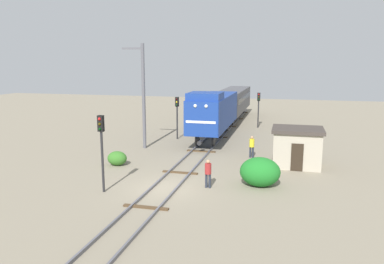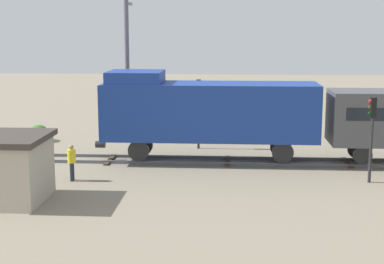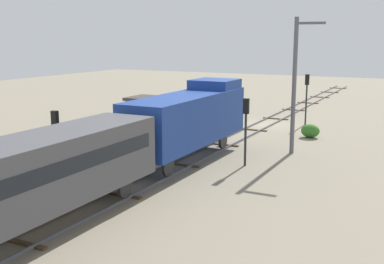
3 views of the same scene
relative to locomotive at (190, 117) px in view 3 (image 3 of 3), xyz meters
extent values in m
plane|color=gray|center=(0.00, -14.45, -2.77)|extent=(112.15, 112.15, 0.00)
cube|color=#595960|center=(-0.72, -14.45, -2.69)|extent=(0.10, 74.77, 0.16)
cube|color=#595960|center=(0.72, -14.45, -2.69)|extent=(0.10, 74.77, 0.16)
cube|color=#4C3823|center=(0.00, -48.72, -2.73)|extent=(2.40, 0.24, 0.09)
cube|color=#4C3823|center=(0.00, -42.49, -2.73)|extent=(2.40, 0.24, 0.09)
cube|color=#4C3823|center=(0.00, -36.26, -2.73)|extent=(2.40, 0.24, 0.09)
cube|color=#4C3823|center=(0.00, -30.03, -2.73)|extent=(2.40, 0.24, 0.09)
cube|color=#4C3823|center=(0.00, -23.80, -2.73)|extent=(2.40, 0.24, 0.09)
cube|color=#4C3823|center=(0.00, -17.56, -2.73)|extent=(2.40, 0.24, 0.09)
cube|color=#4C3823|center=(0.00, -11.33, -2.73)|extent=(2.40, 0.24, 0.09)
cube|color=#4C3823|center=(0.00, -5.10, -2.73)|extent=(2.40, 0.24, 0.09)
cube|color=#4C3823|center=(0.00, 1.13, -2.73)|extent=(2.40, 0.24, 0.09)
cube|color=#4C3823|center=(0.00, 7.36, -2.73)|extent=(2.40, 0.24, 0.09)
cube|color=#4C3823|center=(0.00, 13.59, -2.73)|extent=(2.40, 0.24, 0.09)
cube|color=navy|center=(0.00, 0.24, -0.06)|extent=(2.90, 11.00, 2.90)
cube|color=navy|center=(0.00, -3.66, 1.69)|extent=(2.75, 2.80, 0.60)
cube|color=navy|center=(0.00, -5.31, -0.06)|extent=(2.84, 0.10, 2.84)
cube|color=white|center=(0.00, -5.35, -0.26)|extent=(2.46, 0.06, 0.20)
sphere|color=white|center=(-0.45, -5.36, 1.04)|extent=(0.28, 0.28, 0.28)
sphere|color=white|center=(0.45, -5.36, 1.04)|extent=(0.28, 0.28, 0.28)
cylinder|color=#262628|center=(0.00, -5.61, -1.91)|extent=(0.36, 0.50, 0.36)
cylinder|color=#262628|center=(-0.72, -3.46, -2.06)|extent=(0.18, 1.10, 1.10)
cylinder|color=#262628|center=(0.72, -3.46, -2.06)|extent=(0.18, 1.10, 1.10)
cylinder|color=#262628|center=(-0.72, 3.94, -2.06)|extent=(0.18, 1.10, 1.10)
cylinder|color=#262628|center=(0.72, 3.94, -2.06)|extent=(0.18, 1.10, 1.10)
cube|color=#4C4C51|center=(0.00, 13.34, -0.30)|extent=(2.80, 14.00, 2.70)
cube|color=black|center=(0.00, 13.34, 0.05)|extent=(2.84, 12.88, 0.64)
cylinder|color=#262628|center=(-0.72, 7.94, -2.13)|extent=(0.16, 0.96, 0.96)
cylinder|color=#262628|center=(0.72, 7.94, -2.13)|extent=(0.16, 0.96, 0.96)
cylinder|color=#262628|center=(-3.20, -15.90, -0.57)|extent=(0.14, 0.14, 4.40)
cube|color=black|center=(-3.20, -15.90, 1.17)|extent=(0.32, 0.24, 0.90)
sphere|color=red|center=(-3.20, -16.04, 1.44)|extent=(0.16, 0.16, 0.16)
sphere|color=#3C3306|center=(-3.20, -16.04, 1.16)|extent=(0.16, 0.16, 0.16)
sphere|color=black|center=(-3.20, -16.04, 0.88)|extent=(0.16, 0.16, 0.16)
cylinder|color=#262628|center=(-3.40, -0.59, -0.76)|extent=(0.14, 0.14, 4.02)
cube|color=black|center=(-3.40, -0.59, 0.80)|extent=(0.32, 0.24, 0.90)
sphere|color=#390606|center=(-3.40, -0.73, 1.07)|extent=(0.16, 0.16, 0.16)
sphere|color=yellow|center=(-3.40, -0.73, 0.79)|extent=(0.16, 0.16, 0.16)
sphere|color=black|center=(-3.40, -0.73, 0.51)|extent=(0.16, 0.16, 0.16)
cylinder|color=#262628|center=(3.60, 7.63, -0.81)|extent=(0.14, 0.14, 3.93)
cube|color=black|center=(3.60, 7.63, 0.70)|extent=(0.32, 0.24, 0.90)
sphere|color=red|center=(3.60, 7.49, 0.97)|extent=(0.16, 0.16, 0.16)
sphere|color=#3C3306|center=(3.60, 7.49, 0.69)|extent=(0.16, 0.16, 0.16)
sphere|color=black|center=(3.60, 7.49, 0.41)|extent=(0.16, 0.16, 0.16)
cylinder|color=#262B38|center=(2.30, -13.73, -2.35)|extent=(0.15, 0.15, 0.85)
cylinder|color=#262B38|center=(2.50, -13.73, -2.35)|extent=(0.15, 0.15, 0.85)
cylinder|color=maroon|center=(2.40, -13.73, -1.61)|extent=(0.38, 0.38, 0.62)
sphere|color=tan|center=(2.40, -13.73, -1.19)|extent=(0.23, 0.23, 0.23)
cylinder|color=#262B38|center=(4.10, -6.02, -2.35)|extent=(0.15, 0.15, 0.85)
cylinder|color=#262B38|center=(4.30, -6.02, -2.35)|extent=(0.15, 0.15, 0.85)
cylinder|color=yellow|center=(4.20, -6.02, -1.61)|extent=(0.38, 0.38, 0.62)
sphere|color=tan|center=(4.20, -6.02, -1.19)|extent=(0.23, 0.23, 0.23)
cylinder|color=#595960|center=(-5.00, -4.98, 1.61)|extent=(0.28, 0.28, 8.77)
cube|color=#595960|center=(-5.90, -4.98, 5.60)|extent=(1.80, 0.16, 0.16)
cube|color=#B2A893|center=(7.50, -7.59, -1.52)|extent=(3.20, 2.60, 2.50)
cube|color=#3F3833|center=(7.50, -7.59, -0.15)|extent=(3.50, 2.90, 0.24)
cube|color=#2D2319|center=(7.50, -8.91, -1.82)|extent=(0.80, 0.06, 1.90)
ellipsoid|color=#357126|center=(-4.89, -10.59, -2.26)|extent=(1.40, 1.15, 1.02)
ellipsoid|color=#1E7526|center=(5.32, -12.65, -1.90)|extent=(2.39, 1.96, 1.74)
camera|label=1|loc=(6.70, -34.31, 4.51)|focal=35.00mm
camera|label=2|loc=(30.14, 1.26, 4.31)|focal=55.00mm
camera|label=3|loc=(-13.17, 25.53, 4.70)|focal=45.00mm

